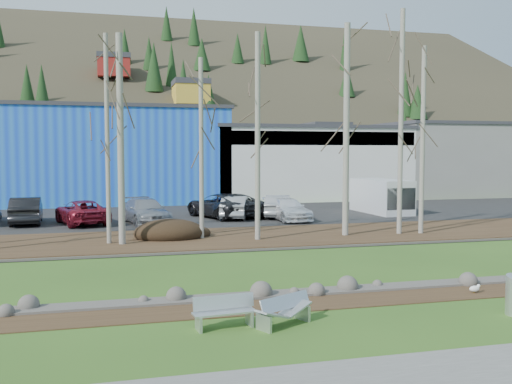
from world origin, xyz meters
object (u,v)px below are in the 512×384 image
object	(u,v)px
bench_intact	(224,312)
car_1	(26,210)
van_white	(383,196)
car_6	(229,205)
car_7	(287,209)
bench_damaged	(284,310)
car_4	(227,207)
seagull	(475,288)
car_8	(221,205)
car_3	(145,211)
car_2	(82,212)
car_5	(236,207)
car_9	(278,206)

from	to	relation	value
bench_intact	car_1	size ratio (longest dim) A/B	0.34
bench_intact	van_white	distance (m)	27.49
car_6	car_7	size ratio (longest dim) A/B	1.20
car_7	bench_damaged	bearing A→B (deg)	-113.22
car_6	car_7	world-z (taller)	car_6
car_1	car_4	distance (m)	12.28
bench_intact	car_1	world-z (taller)	car_1
bench_damaged	car_1	xyz separation A→B (m)	(-9.14, 22.46, 0.56)
seagull	car_8	size ratio (longest dim) A/B	0.07
van_white	car_8	bearing A→B (deg)	176.42
seagull	car_3	bearing A→B (deg)	116.28
car_7	bench_intact	bearing A→B (deg)	-117.18
seagull	car_6	distance (m)	21.54
seagull	bench_damaged	bearing A→B (deg)	-165.42
car_3	bench_damaged	bearing A→B (deg)	-96.00
car_6	van_white	bearing A→B (deg)	157.59
car_2	van_white	size ratio (longest dim) A/B	0.93
bench_intact	van_white	bearing A→B (deg)	49.30
car_1	car_4	xyz separation A→B (m)	(12.27, 0.38, -0.13)
car_2	car_8	bearing A→B (deg)	172.79
car_8	van_white	world-z (taller)	van_white
car_4	car_5	world-z (taller)	car_5
car_2	car_5	xyz separation A→B (m)	(9.49, 0.57, 0.02)
bench_intact	seagull	size ratio (longest dim) A/B	3.99
car_1	car_5	size ratio (longest dim) A/B	1.09
bench_damaged	car_7	xyz separation A→B (m)	(6.50, 20.37, 0.44)
bench_intact	car_4	bearing A→B (deg)	72.68
bench_intact	car_5	world-z (taller)	car_5
car_3	car_9	size ratio (longest dim) A/B	1.16
car_5	car_6	distance (m)	0.82
car_6	van_white	size ratio (longest dim) A/B	1.03
car_2	car_4	xyz separation A→B (m)	(9.05, 1.34, -0.04)
car_8	car_9	bearing A→B (deg)	146.69
car_5	car_8	xyz separation A→B (m)	(-0.87, 0.77, 0.05)
seagull	van_white	bearing A→B (deg)	71.50
car_2	car_3	distance (m)	3.75
car_5	car_6	world-z (taller)	car_6
car_2	car_8	world-z (taller)	car_8
car_6	car_9	world-z (taller)	car_6
car_5	car_8	bearing A→B (deg)	-22.38
car_7	van_white	xyz separation A→B (m)	(7.73, 2.31, 0.50)
car_5	car_4	bearing A→B (deg)	-40.75
bench_intact	car_8	world-z (taller)	car_8
bench_intact	car_2	bearing A→B (deg)	95.92
bench_damaged	car_8	bearing A→B (deg)	55.19
car_5	bench_damaged	bearing A→B (deg)	100.12
car_1	car_8	xyz separation A→B (m)	(11.84, 0.39, -0.01)
car_3	seagull	bearing A→B (deg)	-77.11
bench_damaged	seagull	xyz separation A→B (m)	(6.70, 1.60, -0.21)
car_2	van_white	world-z (taller)	van_white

